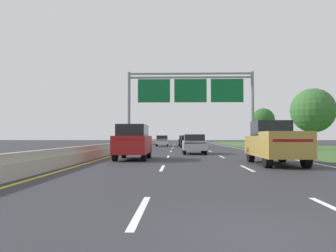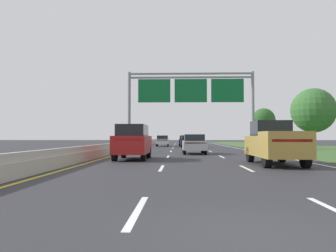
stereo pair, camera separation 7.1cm
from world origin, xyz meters
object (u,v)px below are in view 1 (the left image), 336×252
car_navy_centre_lane_sedan (185,141)px  car_black_centre_lane_sedan (188,141)px  pickup_truck_gold (275,143)px  car_silver_centre_lane_sedan (194,144)px  roadside_tree_mid (313,111)px  car_red_left_lane_suv (133,141)px  overhead_sign_gantry (190,94)px  roadside_tree_far (263,120)px  car_white_left_lane_sedan (162,141)px

car_navy_centre_lane_sedan → car_black_centre_lane_sedan: bearing=-178.2°
pickup_truck_gold → car_navy_centre_lane_sedan: (-3.85, 35.12, -0.26)m
car_silver_centre_lane_sedan → roadside_tree_mid: 17.17m
pickup_truck_gold → car_silver_centre_lane_sedan: size_ratio=1.22×
roadside_tree_mid → car_red_left_lane_suv: bearing=-134.8°
car_red_left_lane_suv → car_black_centre_lane_sedan: car_red_left_lane_suv is taller
car_silver_centre_lane_sedan → car_navy_centre_lane_sedan: bearing=0.2°
overhead_sign_gantry → roadside_tree_mid: overhead_sign_gantry is taller
car_black_centre_lane_sedan → roadside_tree_far: (11.54, 8.39, 3.10)m
car_red_left_lane_suv → roadside_tree_far: roadside_tree_far is taller
pickup_truck_gold → car_navy_centre_lane_sedan: pickup_truck_gold is taller
car_black_centre_lane_sedan → car_white_left_lane_sedan: bearing=26.5°
car_black_centre_lane_sedan → car_red_left_lane_suv: bearing=169.7°
roadside_tree_far → roadside_tree_mid: bearing=-82.4°
car_white_left_lane_sedan → roadside_tree_far: 15.49m
roadside_tree_mid → car_silver_centre_lane_sedan: bearing=-142.8°
car_white_left_lane_sedan → car_silver_centre_lane_sedan: size_ratio=1.01×
car_red_left_lane_suv → car_white_left_lane_sedan: (0.38, 30.62, -0.28)m
pickup_truck_gold → car_red_left_lane_suv: pickup_truck_gold is taller
car_silver_centre_lane_sedan → roadside_tree_far: 27.45m
roadside_tree_mid → car_navy_centre_lane_sedan: bearing=134.9°
overhead_sign_gantry → car_black_centre_lane_sedan: size_ratio=3.40×
car_silver_centre_lane_sedan → roadside_tree_far: bearing=-25.5°
car_red_left_lane_suv → car_navy_centre_lane_sedan: bearing=-6.4°
pickup_truck_gold → car_silver_centre_lane_sedan: 11.70m
car_navy_centre_lane_sedan → roadside_tree_far: bearing=-86.2°
pickup_truck_gold → car_navy_centre_lane_sedan: size_ratio=1.23×
car_red_left_lane_suv → roadside_tree_mid: 24.92m
overhead_sign_gantry → car_navy_centre_lane_sedan: overhead_sign_gantry is taller
pickup_truck_gold → roadside_tree_far: 36.89m
pickup_truck_gold → roadside_tree_mid: roadside_tree_mid is taller
overhead_sign_gantry → car_white_left_lane_sedan: (-3.82, 10.03, -5.66)m
car_white_left_lane_sedan → roadside_tree_far: bearing=-85.8°
overhead_sign_gantry → car_silver_centre_lane_sedan: 14.39m
car_silver_centre_lane_sedan → car_black_centre_lane_sedan: bearing=-0.3°
pickup_truck_gold → car_red_left_lane_suv: bearing=63.2°
car_black_centre_lane_sedan → roadside_tree_mid: size_ratio=0.66×
pickup_truck_gold → car_silver_centre_lane_sedan: pickup_truck_gold is taller
overhead_sign_gantry → pickup_truck_gold: 25.21m
roadside_tree_mid → roadside_tree_far: size_ratio=1.18×
car_black_centre_lane_sedan → car_navy_centre_lane_sedan: same height
car_white_left_lane_sedan → roadside_tree_mid: 21.77m
car_red_left_lane_suv → roadside_tree_far: size_ratio=0.83×
car_red_left_lane_suv → car_silver_centre_lane_sedan: bearing=-28.4°
car_red_left_lane_suv → car_white_left_lane_sedan: car_red_left_lane_suv is taller
car_red_left_lane_suv → car_black_centre_lane_sedan: 24.05m
car_black_centre_lane_sedan → roadside_tree_mid: bearing=-115.5°
car_silver_centre_lane_sedan → car_red_left_lane_suv: bearing=150.7°
pickup_truck_gold → roadside_tree_mid: 23.72m
car_white_left_lane_sedan → roadside_tree_mid: bearing=-128.9°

